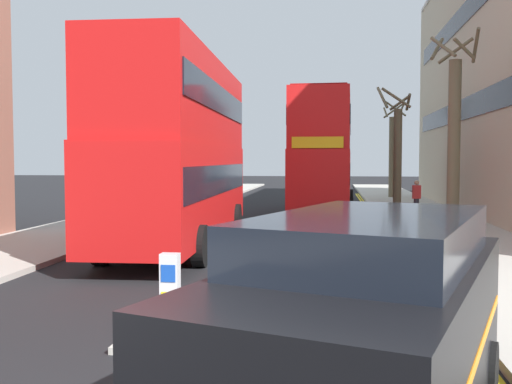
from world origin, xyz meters
TOP-DOWN VIEW (x-y plane):
  - sidewalk_right at (6.50, 16.00)m, footprint 4.00×80.00m
  - sidewalk_left at (-6.50, 16.00)m, footprint 4.00×80.00m
  - kerb_line_outer at (4.40, 14.00)m, footprint 0.10×56.00m
  - kerb_line_inner at (4.24, 14.00)m, footprint 0.10×56.00m
  - traffic_island at (0.00, 4.80)m, footprint 1.10×2.20m
  - keep_left_bollard at (0.00, 4.80)m, footprint 0.36×0.28m
  - double_decker_bus_away at (-2.12, 13.46)m, footprint 3.05×10.88m
  - double_decker_bus_oncoming at (2.02, 24.48)m, footprint 3.05×10.88m
  - taxi_minivan at (2.71, 1.54)m, footprint 3.31×5.16m
  - pedestrian_far at (5.94, 21.45)m, footprint 0.34×0.22m
  - street_tree_near at (5.24, 22.52)m, footprint 1.45×1.46m
  - street_tree_mid at (6.36, 36.07)m, footprint 1.63×1.79m
  - street_tree_far at (6.61, 17.43)m, footprint 1.69×1.74m

SIDE VIEW (x-z plane):
  - kerb_line_outer at x=4.40m, z-range 0.00..0.01m
  - kerb_line_inner at x=4.24m, z-range 0.00..0.01m
  - traffic_island at x=0.00m, z-range 0.00..0.10m
  - sidewalk_right at x=6.50m, z-range 0.00..0.14m
  - sidewalk_left at x=-6.50m, z-range 0.00..0.14m
  - keep_left_bollard at x=0.00m, z-range 0.05..1.16m
  - pedestrian_far at x=5.94m, z-range 0.18..1.80m
  - taxi_minivan at x=2.71m, z-range 0.01..2.13m
  - street_tree_near at x=5.24m, z-range -0.08..5.65m
  - double_decker_bus_away at x=-2.12m, z-range 0.21..5.85m
  - double_decker_bus_oncoming at x=2.02m, z-range 0.21..5.85m
  - street_tree_mid at x=6.36m, z-range -0.10..6.32m
  - street_tree_far at x=6.61m, z-range -0.06..6.83m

